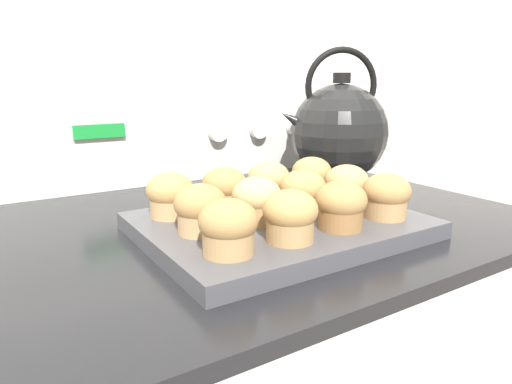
# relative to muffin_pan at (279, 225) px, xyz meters

# --- Properties ---
(wall_back) EXTENTS (8.00, 0.05, 2.40)m
(wall_back) POSITION_rel_muffin_pan_xyz_m (0.03, 0.44, 0.30)
(wall_back) COLOR white
(wall_back) RESTS_ON ground_plane
(control_panel) EXTENTS (0.73, 0.07, 0.19)m
(control_panel) POSITION_rel_muffin_pan_xyz_m (0.03, 0.39, 0.08)
(control_panel) COLOR white
(control_panel) RESTS_ON stove_range
(muffin_pan) EXTENTS (0.35, 0.27, 0.02)m
(muffin_pan) POSITION_rel_muffin_pan_xyz_m (0.00, 0.00, 0.00)
(muffin_pan) COLOR #4C4C51
(muffin_pan) RESTS_ON stove_range
(muffin_r0_c0) EXTENTS (0.06, 0.06, 0.06)m
(muffin_r0_c0) POSITION_rel_muffin_pan_xyz_m (-0.12, -0.08, 0.04)
(muffin_r0_c0) COLOR tan
(muffin_r0_c0) RESTS_ON muffin_pan
(muffin_r0_c1) EXTENTS (0.06, 0.06, 0.06)m
(muffin_r0_c1) POSITION_rel_muffin_pan_xyz_m (-0.04, -0.08, 0.04)
(muffin_r0_c1) COLOR tan
(muffin_r0_c1) RESTS_ON muffin_pan
(muffin_r0_c2) EXTENTS (0.06, 0.06, 0.06)m
(muffin_r0_c2) POSITION_rel_muffin_pan_xyz_m (0.04, -0.08, 0.04)
(muffin_r0_c2) COLOR olive
(muffin_r0_c2) RESTS_ON muffin_pan
(muffin_r0_c3) EXTENTS (0.06, 0.06, 0.06)m
(muffin_r0_c3) POSITION_rel_muffin_pan_xyz_m (0.12, -0.08, 0.04)
(muffin_r0_c3) COLOR tan
(muffin_r0_c3) RESTS_ON muffin_pan
(muffin_r1_c0) EXTENTS (0.06, 0.06, 0.06)m
(muffin_r1_c0) POSITION_rel_muffin_pan_xyz_m (-0.11, -0.00, 0.04)
(muffin_r1_c0) COLOR tan
(muffin_r1_c0) RESTS_ON muffin_pan
(muffin_r1_c1) EXTENTS (0.06, 0.06, 0.06)m
(muffin_r1_c1) POSITION_rel_muffin_pan_xyz_m (-0.04, -0.00, 0.04)
(muffin_r1_c1) COLOR tan
(muffin_r1_c1) RESTS_ON muffin_pan
(muffin_r1_c2) EXTENTS (0.06, 0.06, 0.06)m
(muffin_r1_c2) POSITION_rel_muffin_pan_xyz_m (0.04, 0.00, 0.04)
(muffin_r1_c2) COLOR tan
(muffin_r1_c2) RESTS_ON muffin_pan
(muffin_r1_c3) EXTENTS (0.06, 0.06, 0.06)m
(muffin_r1_c3) POSITION_rel_muffin_pan_xyz_m (0.12, -0.00, 0.04)
(muffin_r1_c3) COLOR olive
(muffin_r1_c3) RESTS_ON muffin_pan
(muffin_r2_c0) EXTENTS (0.06, 0.06, 0.06)m
(muffin_r2_c0) POSITION_rel_muffin_pan_xyz_m (-0.12, 0.08, 0.04)
(muffin_r2_c0) COLOR tan
(muffin_r2_c0) RESTS_ON muffin_pan
(muffin_r2_c1) EXTENTS (0.06, 0.06, 0.06)m
(muffin_r2_c1) POSITION_rel_muffin_pan_xyz_m (-0.04, 0.08, 0.04)
(muffin_r2_c1) COLOR tan
(muffin_r2_c1) RESTS_ON muffin_pan
(muffin_r2_c2) EXTENTS (0.06, 0.06, 0.06)m
(muffin_r2_c2) POSITION_rel_muffin_pan_xyz_m (0.04, 0.08, 0.04)
(muffin_r2_c2) COLOR tan
(muffin_r2_c2) RESTS_ON muffin_pan
(muffin_r2_c3) EXTENTS (0.06, 0.06, 0.06)m
(muffin_r2_c3) POSITION_rel_muffin_pan_xyz_m (0.12, 0.08, 0.04)
(muffin_r2_c3) COLOR olive
(muffin_r2_c3) RESTS_ON muffin_pan
(tea_kettle) EXTENTS (0.22, 0.19, 0.26)m
(tea_kettle) POSITION_rel_muffin_pan_xyz_m (0.29, 0.21, 0.09)
(tea_kettle) COLOR black
(tea_kettle) RESTS_ON stove_range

